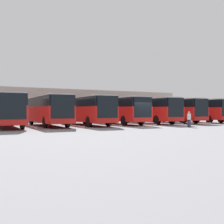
{
  "coord_description": "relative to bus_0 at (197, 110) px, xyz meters",
  "views": [
    {
      "loc": [
        17.16,
        23.98,
        1.65
      ],
      "look_at": [
        0.93,
        -5.43,
        1.48
      ],
      "focal_mm": 45.0,
      "sensor_mm": 36.0,
      "label": 1
    }
  ],
  "objects": [
    {
      "name": "bus_4",
      "position": [
        17.45,
        0.3,
        0.0
      ],
      "size": [
        2.86,
        10.98,
        3.2
      ],
      "rotation": [
        0.0,
        0.0,
        -0.04
      ],
      "color": "red",
      "rests_on": "ground_plane"
    },
    {
      "name": "curb_divider_5",
      "position": [
        24.0,
        1.58,
        -1.71
      ],
      "size": [
        0.45,
        5.71,
        0.15
      ],
      "primitive_type": "cube",
      "rotation": [
        0.0,
        0.0,
        -0.04
      ],
      "color": "#B2B2AD",
      "rests_on": "ground_plane"
    },
    {
      "name": "station_building",
      "position": [
        13.09,
        -17.65,
        0.79
      ],
      "size": [
        39.21,
        12.57,
        5.09
      ],
      "color": "#A8A399",
      "rests_on": "ground_plane"
    },
    {
      "name": "curb_divider_4",
      "position": [
        19.64,
        1.91,
        -1.71
      ],
      "size": [
        0.45,
        5.71,
        0.15
      ],
      "primitive_type": "cube",
      "rotation": [
        0.0,
        0.0,
        -0.04
      ],
      "color": "#B2B2AD",
      "rests_on": "ground_plane"
    },
    {
      "name": "ground_plane",
      "position": [
        13.09,
        5.42,
        -1.79
      ],
      "size": [
        600.0,
        600.0,
        0.0
      ],
      "primitive_type": "plane",
      "color": "gray"
    },
    {
      "name": "bus_1",
      "position": [
        4.36,
        -0.29,
        0.0
      ],
      "size": [
        2.86,
        10.98,
        3.2
      ],
      "rotation": [
        0.0,
        0.0,
        -0.04
      ],
      "color": "red",
      "rests_on": "ground_plane"
    },
    {
      "name": "curb_divider_3",
      "position": [
        15.27,
        1.56,
        -1.71
      ],
      "size": [
        0.45,
        5.71,
        0.15
      ],
      "primitive_type": "cube",
      "rotation": [
        0.0,
        0.0,
        -0.04
      ],
      "color": "#B2B2AD",
      "rests_on": "ground_plane"
    },
    {
      "name": "bus_6",
      "position": [
        26.18,
        0.43,
        0.0
      ],
      "size": [
        2.86,
        10.98,
        3.2
      ],
      "rotation": [
        0.0,
        0.0,
        -0.04
      ],
      "color": "red",
      "rests_on": "ground_plane"
    },
    {
      "name": "curb_divider_0",
      "position": [
        2.18,
        1.61,
        -1.71
      ],
      "size": [
        0.45,
        5.71,
        0.15
      ],
      "primitive_type": "cube",
      "rotation": [
        0.0,
        0.0,
        -0.04
      ],
      "color": "#B2B2AD",
      "rests_on": "ground_plane"
    },
    {
      "name": "bus_2",
      "position": [
        8.73,
        0.12,
        0.0
      ],
      "size": [
        2.86,
        10.98,
        3.2
      ],
      "rotation": [
        0.0,
        0.0,
        -0.04
      ],
      "color": "red",
      "rests_on": "ground_plane"
    },
    {
      "name": "curb_divider_1",
      "position": [
        6.54,
        1.32,
        -1.71
      ],
      "size": [
        0.45,
        5.71,
        0.15
      ],
      "primitive_type": "cube",
      "rotation": [
        0.0,
        0.0,
        -0.04
      ],
      "color": "#B2B2AD",
      "rests_on": "ground_plane"
    },
    {
      "name": "pedestrian",
      "position": [
        10.33,
        8.98,
        -0.95
      ],
      "size": [
        0.42,
        0.42,
        1.57
      ],
      "rotation": [
        0.0,
        0.0,
        1.79
      ],
      "color": "#38384C",
      "rests_on": "ground_plane"
    },
    {
      "name": "curb_divider_2",
      "position": [
        10.91,
        1.73,
        -1.71
      ],
      "size": [
        0.45,
        5.71,
        0.15
      ],
      "primitive_type": "cube",
      "rotation": [
        0.0,
        0.0,
        -0.04
      ],
      "color": "#B2B2AD",
      "rests_on": "ground_plane"
    },
    {
      "name": "bus_0",
      "position": [
        0.0,
        0.0,
        0.0
      ],
      "size": [
        2.86,
        10.98,
        3.2
      ],
      "rotation": [
        0.0,
        0.0,
        -0.04
      ],
      "color": "red",
      "rests_on": "ground_plane"
    },
    {
      "name": "bus_5",
      "position": [
        21.82,
        -0.03,
        0.0
      ],
      "size": [
        2.86,
        10.98,
        3.2
      ],
      "rotation": [
        0.0,
        0.0,
        -0.04
      ],
      "color": "red",
      "rests_on": "ground_plane"
    },
    {
      "name": "bus_3",
      "position": [
        13.09,
        -0.05,
        0.0
      ],
      "size": [
        2.86,
        10.98,
        3.2
      ],
      "rotation": [
        0.0,
        0.0,
        -0.04
      ],
      "color": "red",
      "rests_on": "ground_plane"
    }
  ]
}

